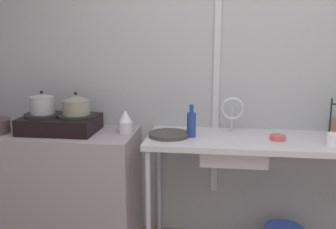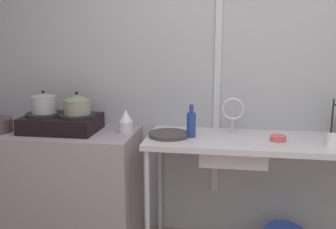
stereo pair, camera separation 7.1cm
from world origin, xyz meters
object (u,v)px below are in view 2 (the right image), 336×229
at_px(percolator, 126,121).
at_px(faucet, 233,110).
at_px(small_bowl_on_drainboard, 278,138).
at_px(stove, 62,123).
at_px(pot_on_left_burner, 44,103).
at_px(bottle_by_sink, 191,124).
at_px(pot_on_right_burner, 77,104).
at_px(cup_by_rack, 334,140).
at_px(sink_basin, 233,150).
at_px(frying_pan, 169,135).

distance_m(percolator, faucet, 0.80).
bearing_deg(small_bowl_on_drainboard, percolator, 176.56).
distance_m(stove, pot_on_left_burner, 0.20).
height_order(faucet, bottle_by_sink, faucet).
xyz_separation_m(faucet, small_bowl_on_drainboard, (0.31, -0.15, -0.16)).
bearing_deg(pot_on_left_burner, pot_on_right_burner, 0.00).
xyz_separation_m(stove, small_bowl_on_drainboard, (1.59, -0.02, -0.05)).
height_order(pot_on_left_burner, cup_by_rack, pot_on_left_burner).
relative_size(pot_on_left_burner, faucet, 0.69).
bearing_deg(faucet, small_bowl_on_drainboard, -25.79).
distance_m(stove, faucet, 1.29).
relative_size(sink_basin, frying_pan, 1.57).
relative_size(sink_basin, bottle_by_sink, 1.94).
distance_m(sink_basin, faucet, 0.29).
height_order(pot_on_left_burner, small_bowl_on_drainboard, pot_on_left_burner).
bearing_deg(percolator, bottle_by_sink, -6.90).
xyz_separation_m(pot_on_left_burner, sink_basin, (1.42, -0.01, -0.30)).
bearing_deg(pot_on_left_burner, bottle_by_sink, -0.94).
height_order(small_bowl_on_drainboard, bottle_by_sink, bottle_by_sink).
distance_m(frying_pan, bottle_by_sink, 0.18).
bearing_deg(faucet, sink_basin, -86.44).
xyz_separation_m(pot_on_left_burner, bottle_by_sink, (1.12, -0.02, -0.12)).
xyz_separation_m(sink_basin, bottle_by_sink, (-0.30, -0.01, 0.18)).
bearing_deg(percolator, small_bowl_on_drainboard, -3.44).
relative_size(faucet, small_bowl_on_drainboard, 2.50).
bearing_deg(small_bowl_on_drainboard, faucet, 154.21).
relative_size(percolator, faucet, 0.64).
distance_m(percolator, cup_by_rack, 1.45).
height_order(pot_on_right_burner, frying_pan, pot_on_right_burner).
height_order(faucet, cup_by_rack, faucet).
bearing_deg(bottle_by_sink, percolator, 173.10).
bearing_deg(bottle_by_sink, small_bowl_on_drainboard, -0.57).
bearing_deg(percolator, pot_on_right_burner, -173.38).
bearing_deg(cup_by_rack, faucet, 160.22).
bearing_deg(stove, percolator, 4.85).
bearing_deg(faucet, pot_on_left_burner, -174.89).
bearing_deg(faucet, stove, -174.36).
distance_m(faucet, frying_pan, 0.50).
bearing_deg(sink_basin, small_bowl_on_drainboard, -2.53).
xyz_separation_m(percolator, cup_by_rack, (1.44, -0.15, -0.04)).
xyz_separation_m(faucet, bottle_by_sink, (-0.29, -0.14, -0.08)).
relative_size(pot_on_left_burner, percolator, 1.07).
distance_m(pot_on_right_burner, cup_by_rack, 1.81).
bearing_deg(stove, cup_by_rack, -3.23).
xyz_separation_m(percolator, faucet, (0.79, 0.08, 0.09)).
distance_m(pot_on_right_burner, bottle_by_sink, 0.86).
distance_m(sink_basin, cup_by_rack, 0.67).
relative_size(cup_by_rack, bottle_by_sink, 0.37).
xyz_separation_m(stove, percolator, (0.49, 0.04, 0.02)).
relative_size(pot_on_left_burner, cup_by_rack, 2.14).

